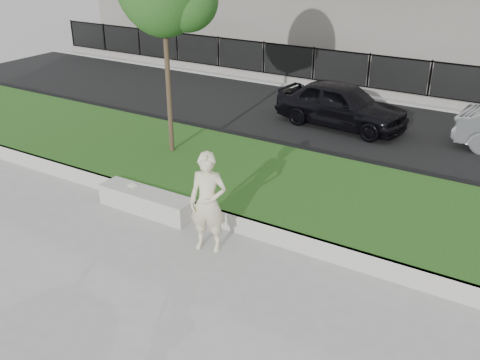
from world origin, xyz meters
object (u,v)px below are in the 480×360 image
Objects in this scene: book at (133,185)px; car_dark at (341,105)px; stone_bench at (147,201)px; man at (208,203)px.

car_dark is (1.98, 7.36, 0.26)m from book.
stone_bench is at bearing 174.50° from car_dark.
stone_bench is 0.55× the size of car_dark.
car_dark is (-0.50, 7.99, -0.25)m from man.
stone_bench is at bearing 147.88° from man.
stone_bench is 2.24m from man.
book is at bearing 171.13° from car_dark.
stone_bench is 0.51m from book.
car_dark reaches higher than book.
man is 2.61m from book.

